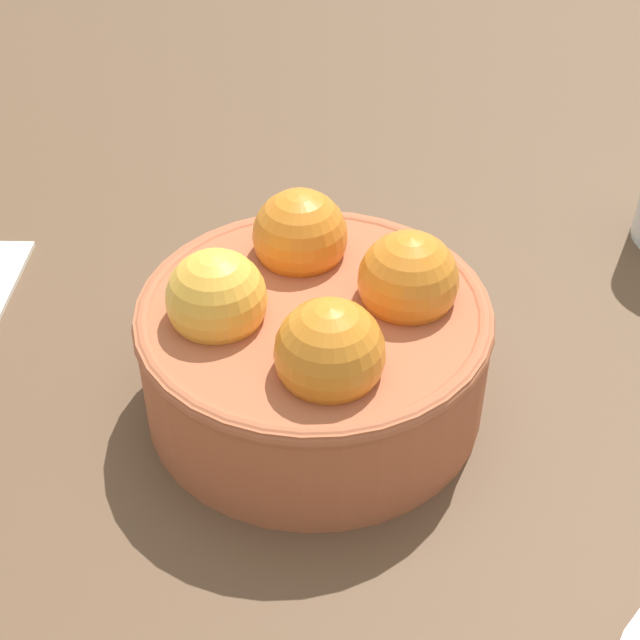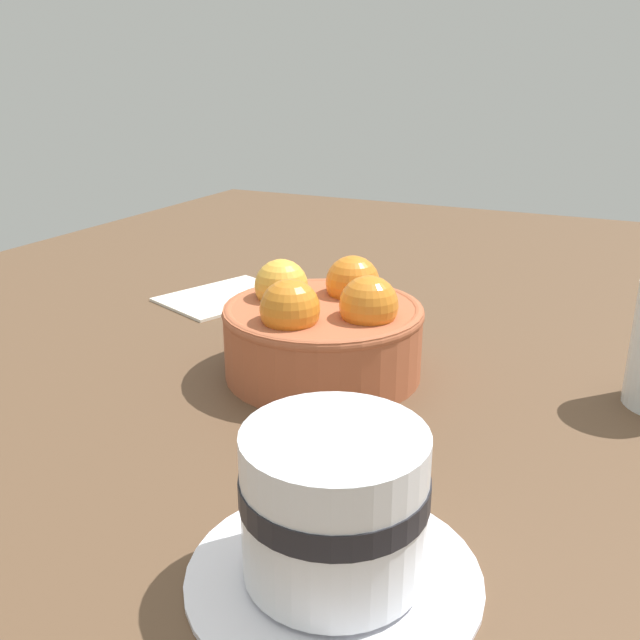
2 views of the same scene
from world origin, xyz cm
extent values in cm
cube|color=brown|center=(0.00, 0.00, -2.39)|extent=(152.73, 113.52, 4.77)
cylinder|color=#AD5938|center=(0.00, 0.00, 2.85)|extent=(15.72, 15.72, 5.69)
torus|color=#AD5938|center=(0.00, 0.00, 5.29)|extent=(15.92, 15.92, 1.00)
sphere|color=orange|center=(-4.12, 0.76, 6.64)|extent=(4.48, 4.48, 4.48)
sphere|color=gold|center=(-0.76, -4.12, 6.64)|extent=(4.38, 4.38, 4.38)
sphere|color=orange|center=(4.12, -0.76, 6.64)|extent=(4.49, 4.49, 4.49)
sphere|color=orange|center=(0.76, 4.12, 6.64)|extent=(4.47, 4.47, 4.47)
cylinder|color=white|center=(21.55, 10.73, 0.30)|extent=(14.34, 14.34, 0.60)
cylinder|color=white|center=(21.55, 10.73, 4.23)|extent=(8.68, 8.68, 7.25)
cylinder|color=black|center=(21.55, 10.73, 5.01)|extent=(8.84, 8.84, 1.31)
cube|color=white|center=(-13.34, -17.97, 0.30)|extent=(15.48, 13.50, 0.60)
camera|label=1|loc=(29.65, -10.17, 30.56)|focal=51.28mm
camera|label=2|loc=(46.47, 21.86, 23.06)|focal=38.83mm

